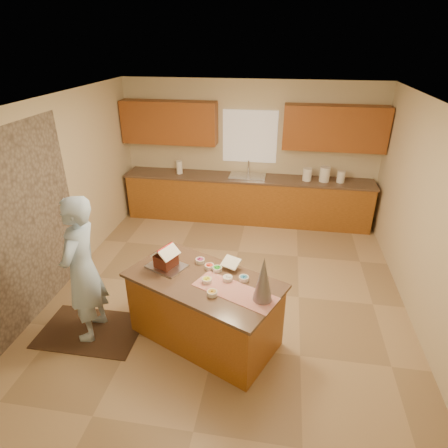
{
  "coord_description": "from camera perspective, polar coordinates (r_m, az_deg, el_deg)",
  "views": [
    {
      "loc": [
        0.66,
        -4.52,
        3.41
      ],
      "look_at": [
        -0.1,
        0.2,
        1.0
      ],
      "focal_mm": 30.19,
      "sensor_mm": 36.0,
      "label": 1
    }
  ],
  "objects": [
    {
      "name": "window_curtain",
      "position": [
        7.48,
        3.94,
        13.06
      ],
      "size": [
        1.05,
        0.03,
        1.0
      ],
      "primitive_type": "cube",
      "color": "white",
      "rests_on": "wall_back"
    },
    {
      "name": "canister_b",
      "position": [
        7.4,
        15.0,
        7.29
      ],
      "size": [
        0.19,
        0.19,
        0.28
      ],
      "primitive_type": "cylinder",
      "color": "white",
      "rests_on": "back_counter_top"
    },
    {
      "name": "cookbook",
      "position": [
        4.54,
        1.06,
        -5.84
      ],
      "size": [
        0.26,
        0.24,
        0.09
      ],
      "primitive_type": "cube",
      "rotation": [
        -1.13,
        0.0,
        -0.43
      ],
      "color": "white",
      "rests_on": "island_top"
    },
    {
      "name": "canister_a",
      "position": [
        7.38,
        12.5,
        7.34
      ],
      "size": [
        0.17,
        0.17,
        0.24
      ],
      "primitive_type": "cylinder",
      "color": "white",
      "rests_on": "back_counter_top"
    },
    {
      "name": "gingerbread_house",
      "position": [
        4.6,
        -8.79,
        -5.17
      ],
      "size": [
        0.35,
        0.35,
        0.27
      ],
      "color": "#5B2718",
      "rests_on": "baking_tray"
    },
    {
      "name": "faucet",
      "position": [
        7.56,
        3.73,
        8.56
      ],
      "size": [
        0.03,
        0.03,
        0.28
      ],
      "primitive_type": "cylinder",
      "color": "silver",
      "rests_on": "back_counter_top"
    },
    {
      "name": "wall_front",
      "position": [
        2.8,
        -8.2,
        -21.03
      ],
      "size": [
        5.5,
        5.5,
        0.0
      ],
      "primitive_type": "plane",
      "color": "beige",
      "rests_on": "floor"
    },
    {
      "name": "wall_back",
      "position": [
        7.59,
        3.89,
        10.91
      ],
      "size": [
        5.5,
        5.5,
        0.0
      ],
      "primitive_type": "plane",
      "color": "beige",
      "rests_on": "floor"
    },
    {
      "name": "island_base",
      "position": [
        4.69,
        -2.98,
        -12.92
      ],
      "size": [
        1.92,
        1.5,
        0.84
      ],
      "primitive_type": "cube",
      "rotation": [
        0.0,
        0.0,
        -0.43
      ],
      "color": "#9A571F",
      "rests_on": "floor"
    },
    {
      "name": "paper_towel",
      "position": [
        7.64,
        -6.77,
        8.53
      ],
      "size": [
        0.12,
        0.12,
        0.26
      ],
      "primitive_type": "cylinder",
      "color": "white",
      "rests_on": "back_counter_top"
    },
    {
      "name": "wall_left",
      "position": [
        5.89,
        -24.11,
        3.86
      ],
      "size": [
        5.5,
        5.5,
        0.0
      ],
      "primitive_type": "plane",
      "color": "beige",
      "rests_on": "floor"
    },
    {
      "name": "back_counter_top",
      "position": [
        7.44,
        3.55,
        6.96
      ],
      "size": [
        4.85,
        0.63,
        0.04
      ],
      "primitive_type": "cube",
      "color": "brown",
      "rests_on": "back_counter_base"
    },
    {
      "name": "baking_tray",
      "position": [
        4.66,
        -8.7,
        -6.34
      ],
      "size": [
        0.53,
        0.48,
        0.02
      ],
      "primitive_type": "cube",
      "rotation": [
        0.0,
        0.0,
        -0.43
      ],
      "color": "silver",
      "rests_on": "island_top"
    },
    {
      "name": "back_counter_base",
      "position": [
        7.61,
        3.46,
        3.7
      ],
      "size": [
        4.8,
        0.6,
        0.88
      ],
      "primitive_type": "cube",
      "color": "#9A571F",
      "rests_on": "floor"
    },
    {
      "name": "upper_cabinet_right",
      "position": [
        7.31,
        16.43,
        13.75
      ],
      "size": [
        1.85,
        0.35,
        0.8
      ],
      "primitive_type": "cube",
      "color": "#955320",
      "rests_on": "wall_back"
    },
    {
      "name": "ceiling",
      "position": [
        4.63,
        0.87,
        17.91
      ],
      "size": [
        5.5,
        5.5,
        0.0
      ],
      "primitive_type": "plane",
      "color": "silver",
      "rests_on": "floor"
    },
    {
      "name": "upper_cabinet_left",
      "position": [
        7.58,
        -8.27,
        14.98
      ],
      "size": [
        1.85,
        0.35,
        0.8
      ],
      "primitive_type": "cube",
      "color": "#955320",
      "rests_on": "wall_back"
    },
    {
      "name": "candy_bowls",
      "position": [
        4.43,
        -1.14,
        -7.72
      ],
      "size": [
        0.69,
        0.73,
        0.05
      ],
      "color": "#ED4129",
      "rests_on": "island_top"
    },
    {
      "name": "island_top",
      "position": [
        4.42,
        -3.11,
        -8.53
      ],
      "size": [
        2.02,
        1.6,
        0.04
      ],
      "primitive_type": "cube",
      "rotation": [
        0.0,
        0.0,
        -0.43
      ],
      "color": "brown",
      "rests_on": "island_base"
    },
    {
      "name": "boy",
      "position": [
        4.75,
        -20.66,
        -6.55
      ],
      "size": [
        0.48,
        0.7,
        1.86
      ],
      "primitive_type": "imported",
      "rotation": [
        0.0,
        0.0,
        -1.52
      ],
      "color": "#ADD0F6",
      "rests_on": "rug"
    },
    {
      "name": "canister_c",
      "position": [
        7.45,
        17.28,
        6.85
      ],
      "size": [
        0.15,
        0.15,
        0.21
      ],
      "primitive_type": "cylinder",
      "color": "white",
      "rests_on": "back_counter_top"
    },
    {
      "name": "stone_accent",
      "position": [
        5.33,
        -28.09,
        -0.53
      ],
      "size": [
        0.0,
        2.5,
        2.5
      ],
      "primitive_type": "plane",
      "rotation": [
        1.57,
        0.0,
        1.57
      ],
      "color": "gray",
      "rests_on": "wall_left"
    },
    {
      "name": "sink",
      "position": [
        7.44,
        3.55,
        6.89
      ],
      "size": [
        0.7,
        0.45,
        0.12
      ],
      "primitive_type": "cube",
      "color": "silver",
      "rests_on": "back_counter_top"
    },
    {
      "name": "tinsel_tree",
      "position": [
        3.97,
        5.97,
        -8.29
      ],
      "size": [
        0.28,
        0.28,
        0.52
      ],
      "primitive_type": "cone",
      "rotation": [
        0.0,
        0.0,
        -0.43
      ],
      "color": "#9FA0AB",
      "rests_on": "island_top"
    },
    {
      "name": "wall_right",
      "position": [
        5.3,
        28.59,
        0.41
      ],
      "size": [
        5.5,
        5.5,
        0.0
      ],
      "primitive_type": "plane",
      "color": "beige",
      "rests_on": "floor"
    },
    {
      "name": "rug",
      "position": [
        5.31,
        -19.5,
        -14.97
      ],
      "size": [
        1.26,
        0.82,
        0.01
      ],
      "primitive_type": "cube",
      "color": "black",
      "rests_on": "floor"
    },
    {
      "name": "table_runner",
      "position": [
        4.21,
        1.66,
        -10.17
      ],
      "size": [
        1.01,
        0.71,
        0.01
      ],
      "primitive_type": "cube",
      "rotation": [
        0.0,
        0.0,
        -0.43
      ],
      "color": "#A9150C",
      "rests_on": "island_top"
    },
    {
      "name": "floor",
      "position": [
        5.7,
        0.68,
        -9.99
      ],
      "size": [
        5.5,
        5.5,
        0.0
      ],
      "primitive_type": "plane",
      "color": "tan",
      "rests_on": "ground"
    }
  ]
}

